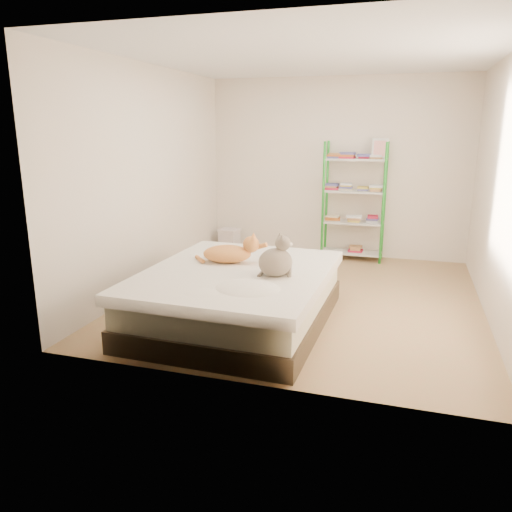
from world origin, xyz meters
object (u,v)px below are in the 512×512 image
at_px(cardboard_box, 309,270).
at_px(orange_cat, 227,252).
at_px(grey_cat, 276,256).
at_px(bed, 237,297).
at_px(shelf_unit, 355,197).
at_px(white_bin, 229,239).

bearing_deg(cardboard_box, orange_cat, -112.22).
distance_m(orange_cat, grey_cat, 0.68).
distance_m(bed, cardboard_box, 1.57).
bearing_deg(shelf_unit, bed, -105.68).
relative_size(shelf_unit, cardboard_box, 3.51).
distance_m(shelf_unit, white_bin, 2.05).
bearing_deg(shelf_unit, cardboard_box, -105.69).
distance_m(grey_cat, shelf_unit, 2.97).
relative_size(grey_cat, white_bin, 1.14).
height_order(bed, orange_cat, orange_cat).
xyz_separation_m(grey_cat, shelf_unit, (0.39, 2.94, 0.17)).
bearing_deg(bed, cardboard_box, 75.79).
relative_size(bed, white_bin, 6.39).
height_order(orange_cat, grey_cat, grey_cat).
height_order(bed, shelf_unit, shelf_unit).
xyz_separation_m(bed, cardboard_box, (0.42, 1.51, -0.10)).
distance_m(orange_cat, white_bin, 2.79).
height_order(bed, cardboard_box, bed).
distance_m(orange_cat, shelf_unit, 2.81).
distance_m(bed, orange_cat, 0.49).
bearing_deg(bed, white_bin, 112.99).
xyz_separation_m(orange_cat, shelf_unit, (0.99, 2.62, 0.25)).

